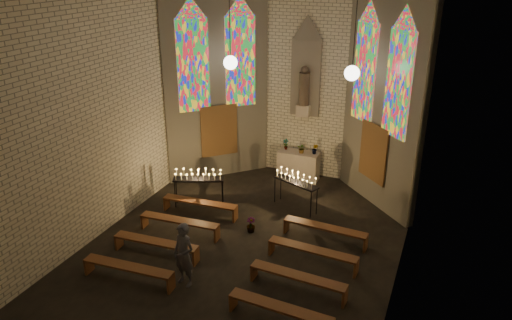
{
  "coord_description": "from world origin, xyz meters",
  "views": [
    {
      "loc": [
        4.72,
        -9.84,
        7.37
      ],
      "look_at": [
        0.06,
        1.43,
        2.27
      ],
      "focal_mm": 35.0,
      "sensor_mm": 36.0,
      "label": 1
    }
  ],
  "objects_px": {
    "altar": "(298,165)",
    "aisle_flower_pot": "(251,225)",
    "visitor": "(184,255)",
    "votive_stand_left": "(198,177)",
    "votive_stand_right": "(296,180)"
  },
  "relations": [
    {
      "from": "altar",
      "to": "votive_stand_left",
      "type": "distance_m",
      "value": 3.84
    },
    {
      "from": "votive_stand_left",
      "to": "visitor",
      "type": "xyz_separation_m",
      "value": [
        1.61,
        -3.68,
        -0.18
      ]
    },
    {
      "from": "votive_stand_left",
      "to": "aisle_flower_pot",
      "type": "bearing_deg",
      "value": -44.93
    },
    {
      "from": "altar",
      "to": "visitor",
      "type": "relative_size",
      "value": 0.87
    },
    {
      "from": "aisle_flower_pot",
      "to": "visitor",
      "type": "height_order",
      "value": "visitor"
    },
    {
      "from": "aisle_flower_pot",
      "to": "votive_stand_left",
      "type": "bearing_deg",
      "value": 157.56
    },
    {
      "from": "votive_stand_left",
      "to": "votive_stand_right",
      "type": "xyz_separation_m",
      "value": [
        2.84,
        0.96,
        -0.01
      ]
    },
    {
      "from": "altar",
      "to": "votive_stand_right",
      "type": "relative_size",
      "value": 0.9
    },
    {
      "from": "altar",
      "to": "aisle_flower_pot",
      "type": "bearing_deg",
      "value": -91.83
    },
    {
      "from": "votive_stand_left",
      "to": "votive_stand_right",
      "type": "bearing_deg",
      "value": -3.72
    },
    {
      "from": "aisle_flower_pot",
      "to": "votive_stand_right",
      "type": "height_order",
      "value": "votive_stand_right"
    },
    {
      "from": "altar",
      "to": "aisle_flower_pot",
      "type": "xyz_separation_m",
      "value": [
        -0.13,
        -3.96,
        -0.28
      ]
    },
    {
      "from": "aisle_flower_pot",
      "to": "visitor",
      "type": "relative_size",
      "value": 0.27
    },
    {
      "from": "altar",
      "to": "aisle_flower_pot",
      "type": "height_order",
      "value": "altar"
    },
    {
      "from": "altar",
      "to": "visitor",
      "type": "bearing_deg",
      "value": -95.43
    }
  ]
}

